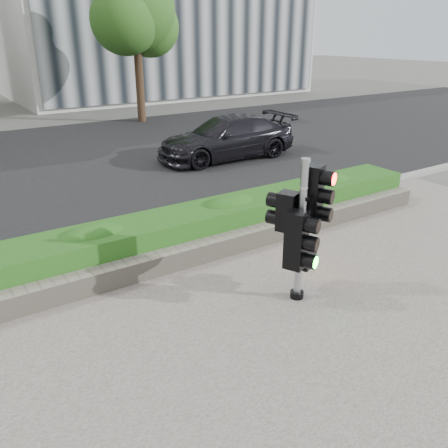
# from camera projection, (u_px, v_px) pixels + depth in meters

# --- Properties ---
(ground) EXTENTS (120.00, 120.00, 0.00)m
(ground) POSITION_uv_depth(u_px,v_px,m) (242.00, 320.00, 6.65)
(ground) COLOR #51514C
(ground) RESTS_ON ground
(sidewalk) EXTENTS (16.00, 11.00, 0.03)m
(sidewalk) POSITION_uv_depth(u_px,v_px,m) (389.00, 437.00, 4.71)
(sidewalk) COLOR #9E9389
(sidewalk) RESTS_ON ground
(road) EXTENTS (60.00, 13.00, 0.02)m
(road) POSITION_uv_depth(u_px,v_px,m) (51.00, 165.00, 14.37)
(road) COLOR black
(road) RESTS_ON ground
(curb) EXTENTS (60.00, 0.25, 0.12)m
(curb) POSITION_uv_depth(u_px,v_px,m) (147.00, 240.00, 9.06)
(curb) COLOR gray
(curb) RESTS_ON ground
(stone_wall) EXTENTS (12.00, 0.32, 0.34)m
(stone_wall) POSITION_uv_depth(u_px,v_px,m) (178.00, 258.00, 8.04)
(stone_wall) COLOR gray
(stone_wall) RESTS_ON sidewalk
(hedge) EXTENTS (12.00, 1.00, 0.68)m
(hedge) POSITION_uv_depth(u_px,v_px,m) (160.00, 236.00, 8.48)
(hedge) COLOR #41912C
(hedge) RESTS_ON sidewalk
(tree_right) EXTENTS (4.10, 3.58, 6.53)m
(tree_right) POSITION_uv_depth(u_px,v_px,m) (134.00, 13.00, 19.79)
(tree_right) COLOR black
(tree_right) RESTS_ON ground
(traffic_signal) EXTENTS (0.78, 0.71, 2.15)m
(traffic_signal) POSITION_uv_depth(u_px,v_px,m) (300.00, 224.00, 6.76)
(traffic_signal) COLOR black
(traffic_signal) RESTS_ON sidewalk
(car_dark) EXTENTS (4.56, 1.93, 1.31)m
(car_dark) POSITION_uv_depth(u_px,v_px,m) (226.00, 138.00, 14.90)
(car_dark) COLOR black
(car_dark) RESTS_ON road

